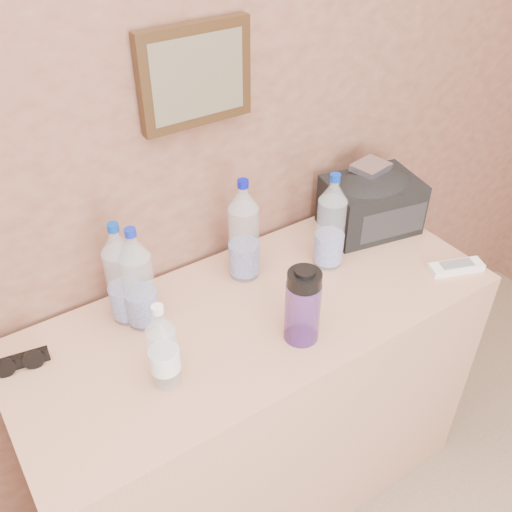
{
  "coord_description": "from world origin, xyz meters",
  "views": [
    {
      "loc": [
        -0.36,
        0.76,
        1.9
      ],
      "look_at": [
        0.28,
        1.71,
        1.02
      ],
      "focal_mm": 40.0,
      "sensor_mm": 36.0,
      "label": 1
    }
  ],
  "objects_px": {
    "ac_remote": "(456,267)",
    "toiletry_bag": "(371,202)",
    "pet_large_a": "(139,283)",
    "dresser": "(258,407)",
    "foil_packet": "(371,167)",
    "sunglasses": "(19,361)",
    "pet_small": "(163,350)",
    "pet_large_d": "(331,226)",
    "nalgene_bottle": "(303,305)",
    "pet_large_b": "(122,278)",
    "pet_large_c": "(244,235)"
  },
  "relations": [
    {
      "from": "pet_large_d",
      "to": "foil_packet",
      "type": "distance_m",
      "value": 0.27
    },
    {
      "from": "pet_large_b",
      "to": "ac_remote",
      "type": "xyz_separation_m",
      "value": [
        0.88,
        -0.35,
        -0.12
      ]
    },
    {
      "from": "dresser",
      "to": "pet_large_b",
      "type": "distance_m",
      "value": 0.65
    },
    {
      "from": "pet_large_d",
      "to": "toiletry_bag",
      "type": "height_order",
      "value": "pet_large_d"
    },
    {
      "from": "pet_small",
      "to": "foil_packet",
      "type": "distance_m",
      "value": 0.88
    },
    {
      "from": "pet_large_d",
      "to": "pet_small",
      "type": "relative_size",
      "value": 1.28
    },
    {
      "from": "pet_large_d",
      "to": "pet_small",
      "type": "height_order",
      "value": "pet_large_d"
    },
    {
      "from": "pet_large_c",
      "to": "pet_large_a",
      "type": "bearing_deg",
      "value": -176.42
    },
    {
      "from": "pet_large_c",
      "to": "ac_remote",
      "type": "distance_m",
      "value": 0.64
    },
    {
      "from": "pet_small",
      "to": "ac_remote",
      "type": "distance_m",
      "value": 0.91
    },
    {
      "from": "pet_large_c",
      "to": "pet_large_d",
      "type": "xyz_separation_m",
      "value": [
        0.24,
        -0.09,
        -0.01
      ]
    },
    {
      "from": "pet_large_c",
      "to": "nalgene_bottle",
      "type": "distance_m",
      "value": 0.3
    },
    {
      "from": "dresser",
      "to": "pet_large_d",
      "type": "bearing_deg",
      "value": 11.28
    },
    {
      "from": "pet_large_a",
      "to": "nalgene_bottle",
      "type": "bearing_deg",
      "value": -41.31
    },
    {
      "from": "nalgene_bottle",
      "to": "sunglasses",
      "type": "bearing_deg",
      "value": 154.82
    },
    {
      "from": "sunglasses",
      "to": "ac_remote",
      "type": "relative_size",
      "value": 0.89
    },
    {
      "from": "pet_large_a",
      "to": "pet_large_d",
      "type": "bearing_deg",
      "value": -7.42
    },
    {
      "from": "ac_remote",
      "to": "toiletry_bag",
      "type": "height_order",
      "value": "toiletry_bag"
    },
    {
      "from": "nalgene_bottle",
      "to": "sunglasses",
      "type": "height_order",
      "value": "nalgene_bottle"
    },
    {
      "from": "dresser",
      "to": "pet_large_a",
      "type": "bearing_deg",
      "value": 154.39
    },
    {
      "from": "dresser",
      "to": "toiletry_bag",
      "type": "xyz_separation_m",
      "value": [
        0.52,
        0.13,
        0.51
      ]
    },
    {
      "from": "pet_large_c",
      "to": "pet_large_d",
      "type": "relative_size",
      "value": 1.04
    },
    {
      "from": "pet_large_d",
      "to": "toiletry_bag",
      "type": "relative_size",
      "value": 1.06
    },
    {
      "from": "ac_remote",
      "to": "foil_packet",
      "type": "xyz_separation_m",
      "value": [
        -0.05,
        0.34,
        0.19
      ]
    },
    {
      "from": "ac_remote",
      "to": "pet_large_d",
      "type": "bearing_deg",
      "value": 161.57
    },
    {
      "from": "nalgene_bottle",
      "to": "foil_packet",
      "type": "relative_size",
      "value": 2.06
    },
    {
      "from": "pet_large_d",
      "to": "nalgene_bottle",
      "type": "distance_m",
      "value": 0.32
    },
    {
      "from": "nalgene_bottle",
      "to": "foil_packet",
      "type": "xyz_separation_m",
      "value": [
        0.49,
        0.3,
        0.1
      ]
    },
    {
      "from": "pet_large_a",
      "to": "pet_large_d",
      "type": "relative_size",
      "value": 0.99
    },
    {
      "from": "ac_remote",
      "to": "pet_large_c",
      "type": "bearing_deg",
      "value": 168.51
    },
    {
      "from": "nalgene_bottle",
      "to": "sunglasses",
      "type": "relative_size",
      "value": 1.54
    },
    {
      "from": "pet_large_a",
      "to": "toiletry_bag",
      "type": "height_order",
      "value": "pet_large_a"
    },
    {
      "from": "pet_large_a",
      "to": "foil_packet",
      "type": "relative_size",
      "value": 2.82
    },
    {
      "from": "pet_small",
      "to": "ac_remote",
      "type": "xyz_separation_m",
      "value": [
        0.9,
        -0.1,
        -0.09
      ]
    },
    {
      "from": "pet_large_a",
      "to": "pet_small",
      "type": "xyz_separation_m",
      "value": [
        -0.04,
        -0.21,
        -0.03
      ]
    },
    {
      "from": "pet_large_b",
      "to": "foil_packet",
      "type": "xyz_separation_m",
      "value": [
        0.83,
        -0.01,
        0.07
      ]
    },
    {
      "from": "pet_small",
      "to": "nalgene_bottle",
      "type": "distance_m",
      "value": 0.36
    },
    {
      "from": "pet_large_a",
      "to": "foil_packet",
      "type": "height_order",
      "value": "pet_large_a"
    },
    {
      "from": "ac_remote",
      "to": "sunglasses",
      "type": "bearing_deg",
      "value": -175.21
    },
    {
      "from": "pet_large_a",
      "to": "pet_small",
      "type": "relative_size",
      "value": 1.26
    },
    {
      "from": "pet_large_b",
      "to": "foil_packet",
      "type": "height_order",
      "value": "pet_large_b"
    },
    {
      "from": "ac_remote",
      "to": "foil_packet",
      "type": "relative_size",
      "value": 1.51
    },
    {
      "from": "pet_small",
      "to": "ac_remote",
      "type": "height_order",
      "value": "pet_small"
    },
    {
      "from": "foil_packet",
      "to": "nalgene_bottle",
      "type": "bearing_deg",
      "value": -148.22
    },
    {
      "from": "toiletry_bag",
      "to": "foil_packet",
      "type": "distance_m",
      "value": 0.11
    },
    {
      "from": "pet_large_a",
      "to": "pet_large_c",
      "type": "height_order",
      "value": "pet_large_c"
    },
    {
      "from": "nalgene_bottle",
      "to": "foil_packet",
      "type": "bearing_deg",
      "value": 31.78
    },
    {
      "from": "sunglasses",
      "to": "ac_remote",
      "type": "height_order",
      "value": "sunglasses"
    },
    {
      "from": "foil_packet",
      "to": "ac_remote",
      "type": "bearing_deg",
      "value": -80.93
    },
    {
      "from": "pet_large_c",
      "to": "pet_small",
      "type": "bearing_deg",
      "value": -147.54
    }
  ]
}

